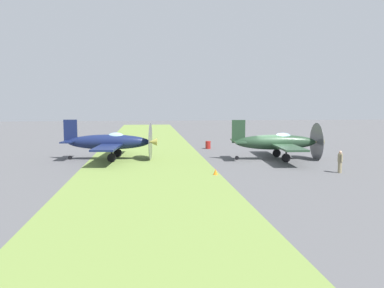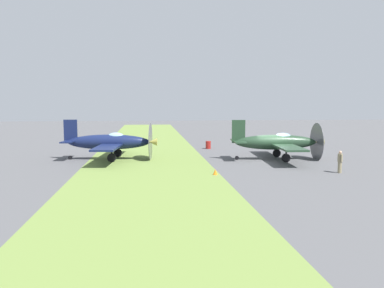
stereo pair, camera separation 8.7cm
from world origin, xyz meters
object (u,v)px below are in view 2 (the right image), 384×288
at_px(airplane_lead, 277,142).
at_px(ground_crew_chief, 340,161).
at_px(runway_marker_cone, 215,172).
at_px(airplane_wingman, 111,142).
at_px(fuel_drum, 208,145).

xyz_separation_m(airplane_lead, ground_crew_chief, (7.44, 2.50, -0.75)).
height_order(airplane_lead, ground_crew_chief, airplane_lead).
bearing_deg(runway_marker_cone, ground_crew_chief, 88.24).
xyz_separation_m(ground_crew_chief, runway_marker_cone, (-0.30, -9.72, -0.69)).
distance_m(airplane_lead, ground_crew_chief, 7.88).
bearing_deg(ground_crew_chief, airplane_wingman, 68.11).
height_order(airplane_wingman, fuel_drum, airplane_wingman).
height_order(ground_crew_chief, fuel_drum, ground_crew_chief).
height_order(airplane_wingman, ground_crew_chief, airplane_wingman).
xyz_separation_m(airplane_wingman, runway_marker_cone, (9.00, 8.59, -1.45)).
relative_size(airplane_lead, fuel_drum, 12.38).
xyz_separation_m(airplane_lead, fuel_drum, (-9.29, -5.23, -1.21)).
distance_m(airplane_wingman, fuel_drum, 12.99).
bearing_deg(fuel_drum, airplane_wingman, -54.94).
relative_size(fuel_drum, runway_marker_cone, 2.05).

